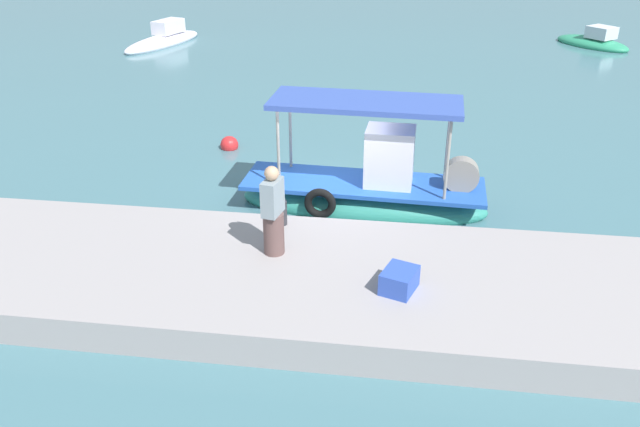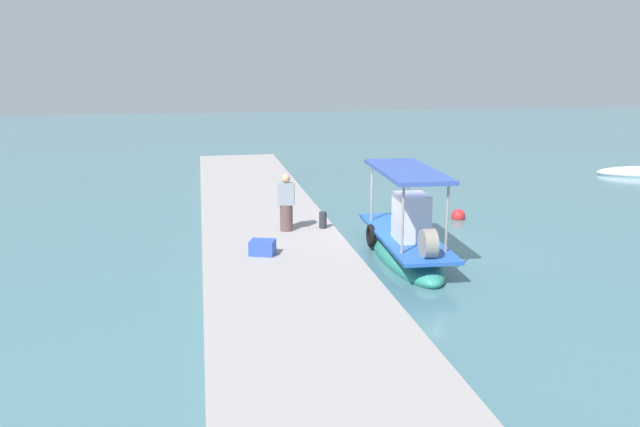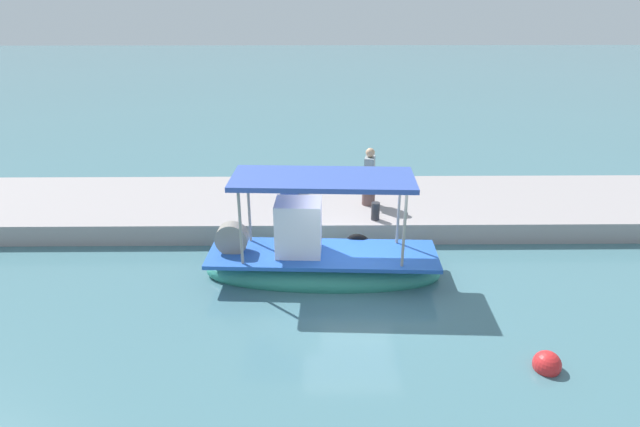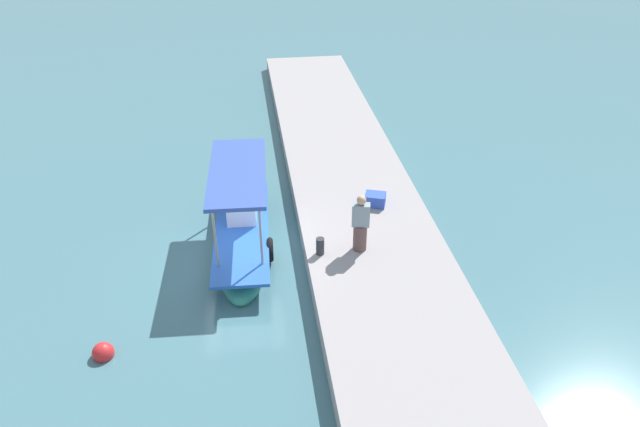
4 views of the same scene
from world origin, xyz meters
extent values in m
plane|color=#46727C|center=(0.00, 0.00, 0.00)|extent=(120.00, 120.00, 0.00)
cube|color=#9D9494|center=(0.00, -4.03, 0.31)|extent=(36.00, 4.18, 0.61)
ellipsoid|color=teal|center=(0.74, -0.14, 0.13)|extent=(5.96, 1.88, 0.95)
cube|color=blue|center=(0.74, -0.14, 0.65)|extent=(5.72, 1.87, 0.10)
cube|color=white|center=(1.33, -0.16, 1.33)|extent=(1.14, 0.94, 1.45)
cylinder|color=gray|center=(2.66, 0.39, 1.59)|extent=(0.07, 0.07, 1.97)
cylinder|color=gray|center=(2.60, -0.84, 1.59)|extent=(0.07, 0.07, 1.97)
cylinder|color=gray|center=(-1.11, 0.56, 1.59)|extent=(0.07, 0.07, 1.97)
cylinder|color=gray|center=(-1.17, -0.66, 1.59)|extent=(0.07, 0.07, 1.97)
cube|color=#3753AD|center=(0.74, -0.14, 2.63)|extent=(4.34, 1.82, 0.12)
torus|color=black|center=(-0.18, -0.93, 0.45)|extent=(0.75, 0.21, 0.74)
cylinder|color=gray|center=(2.98, -0.24, 1.05)|extent=(0.82, 0.39, 0.80)
cylinder|color=brown|center=(-0.71, -3.51, 1.03)|extent=(0.47, 0.47, 0.83)
cube|color=#86949C|center=(-0.71, -3.51, 1.78)|extent=(0.38, 0.55, 0.68)
sphere|color=tan|center=(-0.71, -3.51, 2.26)|extent=(0.27, 0.27, 0.27)
cylinder|color=#2D2D33|center=(-0.80, -2.34, 0.87)|extent=(0.24, 0.24, 0.52)
cube|color=#3050B9|center=(1.69, -4.50, 0.81)|extent=(0.72, 0.80, 0.40)
sphere|color=red|center=(-3.49, 3.38, 0.11)|extent=(0.53, 0.53, 0.53)
camera|label=1|loc=(1.58, -13.87, 6.76)|focal=35.64mm
camera|label=2|loc=(18.05, -6.01, 5.63)|focal=35.15mm
camera|label=3|loc=(0.94, 11.34, 6.69)|focal=29.30mm
camera|label=4|loc=(-14.68, -0.42, 10.64)|focal=33.44mm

